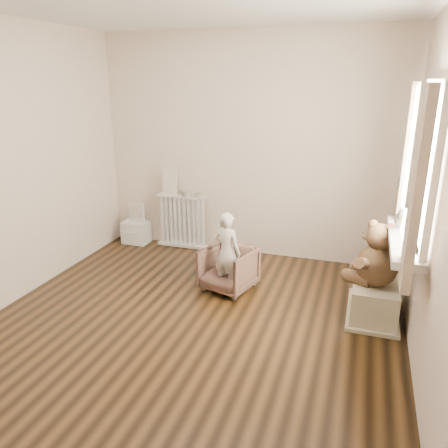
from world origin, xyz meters
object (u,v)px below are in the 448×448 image
(armchair, at_px, (228,269))
(plush_cat, at_px, (403,216))
(radiator, at_px, (182,218))
(teddy_bear, at_px, (379,250))
(toy_vanity, at_px, (135,223))
(child, at_px, (227,252))
(toy_bench, at_px, (374,294))

(armchair, distance_m, plush_cat, 1.75)
(radiator, relative_size, armchair, 1.40)
(teddy_bear, distance_m, plush_cat, 0.37)
(radiator, height_order, armchair, radiator)
(toy_vanity, xyz_separation_m, plush_cat, (3.13, -1.11, 0.72))
(child, xyz_separation_m, teddy_bear, (1.40, -0.13, 0.24))
(armchair, distance_m, child, 0.21)
(child, distance_m, teddy_bear, 1.43)
(teddy_bear, relative_size, plush_cat, 2.54)
(armchair, xyz_separation_m, child, (0.00, -0.05, 0.21))
(teddy_bear, xyz_separation_m, plush_cat, (0.15, -0.03, 0.33))
(toy_vanity, distance_m, child, 1.85)
(radiator, xyz_separation_m, child, (0.91, -0.99, 0.04))
(toy_vanity, distance_m, plush_cat, 3.40)
(armchair, xyz_separation_m, teddy_bear, (1.40, -0.18, 0.45))
(armchair, relative_size, teddy_bear, 0.86)
(child, bearing_deg, toy_bench, -164.92)
(radiator, xyz_separation_m, toy_vanity, (-0.65, -0.03, -0.11))
(toy_vanity, height_order, toy_bench, toy_vanity)
(radiator, distance_m, toy_vanity, 0.66)
(armchair, bearing_deg, toy_vanity, 165.60)
(radiator, distance_m, child, 1.35)
(radiator, distance_m, teddy_bear, 2.59)
(child, bearing_deg, plush_cat, -169.89)
(child, height_order, toy_bench, child)
(teddy_bear, bearing_deg, toy_bench, 106.95)
(toy_bench, relative_size, plush_cat, 3.27)
(plush_cat, bearing_deg, radiator, 171.52)
(radiator, height_order, toy_bench, radiator)
(armchair, bearing_deg, teddy_bear, 8.58)
(toy_bench, relative_size, teddy_bear, 1.29)
(radiator, xyz_separation_m, plush_cat, (2.47, -1.14, 0.61))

